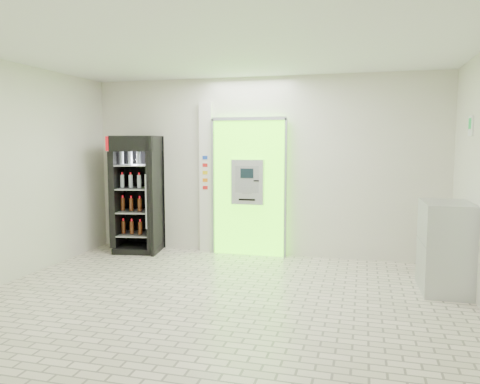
% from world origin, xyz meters
% --- Properties ---
extents(ground, '(6.00, 6.00, 0.00)m').
position_xyz_m(ground, '(0.00, 0.00, 0.00)').
color(ground, beige).
rests_on(ground, ground).
extents(room_shell, '(6.00, 6.00, 6.00)m').
position_xyz_m(room_shell, '(0.00, 0.00, 1.84)').
color(room_shell, silver).
rests_on(room_shell, ground).
extents(atm_assembly, '(1.30, 0.24, 2.33)m').
position_xyz_m(atm_assembly, '(-0.20, 2.41, 1.17)').
color(atm_assembly, '#5EFF14').
rests_on(atm_assembly, ground).
extents(pillar, '(0.22, 0.11, 2.60)m').
position_xyz_m(pillar, '(-0.98, 2.45, 1.30)').
color(pillar, silver).
rests_on(pillar, ground).
extents(beverage_cooler, '(0.87, 0.82, 2.02)m').
position_xyz_m(beverage_cooler, '(-2.14, 2.16, 0.97)').
color(beverage_cooler, black).
rests_on(beverage_cooler, ground).
extents(steel_cabinet, '(0.60, 0.88, 1.15)m').
position_xyz_m(steel_cabinet, '(2.70, 1.11, 0.58)').
color(steel_cabinet, '#AFB1B7').
rests_on(steel_cabinet, ground).
extents(exit_sign, '(0.02, 0.22, 0.26)m').
position_xyz_m(exit_sign, '(2.99, 1.40, 2.12)').
color(exit_sign, white).
rests_on(exit_sign, room_shell).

